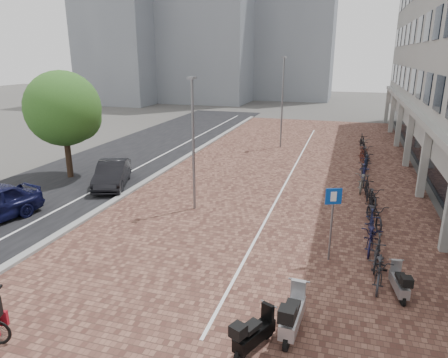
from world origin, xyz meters
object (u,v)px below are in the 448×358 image
Objects in this scene: scooter_back at (293,313)px; parking_sign at (332,212)px; scooter_mid at (254,332)px; scooter_front at (399,282)px; car_dark at (112,174)px.

scooter_back is 4.36m from parking_sign.
scooter_mid is at bearing -128.54° from scooter_back.
car_dark is at bearing 144.66° from scooter_front.
scooter_front is 3.74m from scooter_back.
parking_sign is (1.42, 4.99, 1.24)m from scooter_mid.
scooter_back is at bearing -145.62° from scooter_front.
car_dark is 14.13m from scooter_mid.
scooter_back reaches higher than scooter_mid.
scooter_mid is 0.85× the size of scooter_back.
scooter_mid is at bearing -128.79° from parking_sign.
scooter_front is 0.92× the size of scooter_mid.
scooter_back is at bearing -121.84° from parking_sign.
scooter_front is 2.88m from parking_sign.
car_dark is 12.51m from parking_sign.
scooter_mid reaches higher than scooter_front.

